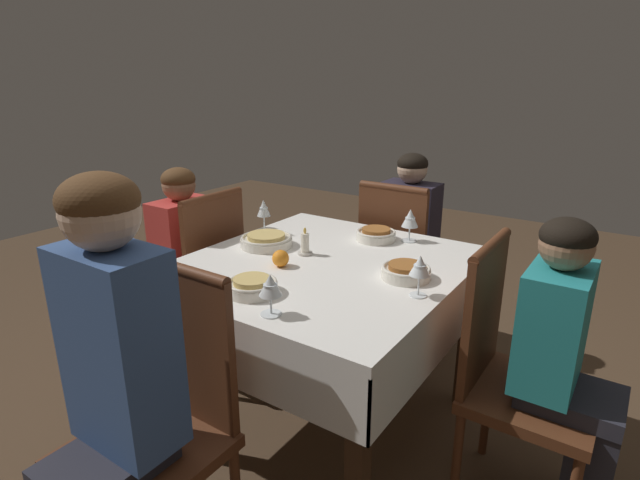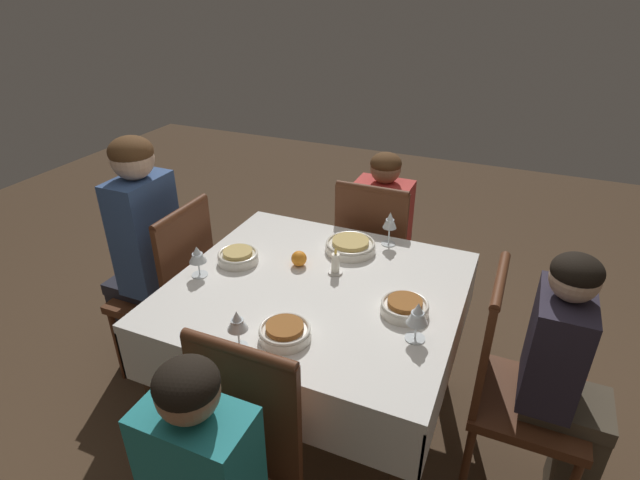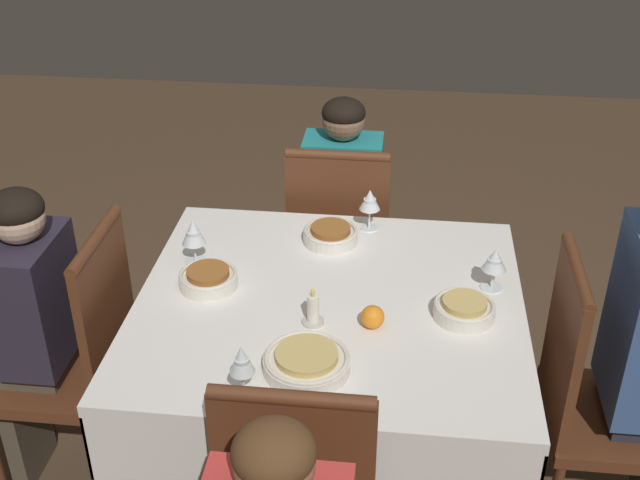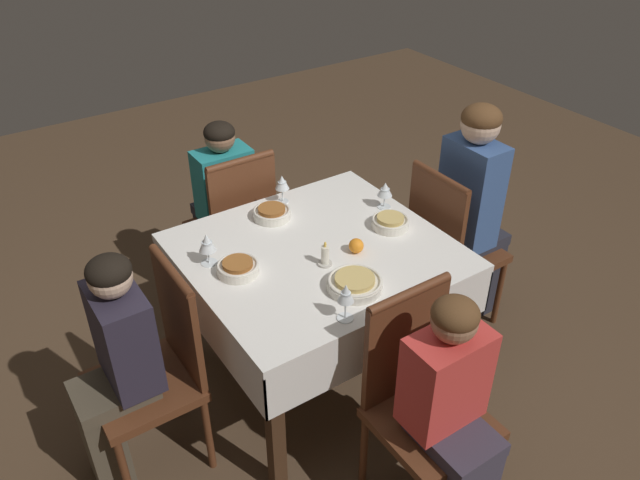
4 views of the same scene
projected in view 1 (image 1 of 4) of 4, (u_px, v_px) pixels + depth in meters
ground_plane at (323, 423)px, 2.23m from camera, size 8.00×8.00×0.00m
dining_table at (324, 285)px, 2.03m from camera, size 1.13×1.05×0.77m
chair_east at (163, 414)px, 1.47m from camera, size 0.41×0.41×0.97m
chair_north at (511, 369)px, 1.70m from camera, size 0.41×0.41×0.97m
chair_west at (399, 260)px, 2.71m from camera, size 0.41×0.41×0.97m
chair_south at (201, 277)px, 2.48m from camera, size 0.41×0.41×0.97m
person_adult_denim at (108, 385)px, 1.30m from camera, size 0.34×0.30×1.27m
person_child_teal at (568, 367)px, 1.59m from camera, size 0.30×0.33×1.08m
person_child_dark at (412, 240)px, 2.82m from camera, size 0.33×0.30×1.10m
person_child_red at (177, 260)px, 2.55m from camera, size 0.30×0.33×1.07m
bowl_east at (252, 286)px, 1.70m from camera, size 0.18×0.18×0.06m
wine_glass_east at (270, 287)px, 1.53m from camera, size 0.07×0.07×0.14m
bowl_north at (406, 271)px, 1.83m from camera, size 0.18×0.18×0.06m
wine_glass_north at (420, 267)px, 1.66m from camera, size 0.07×0.07×0.15m
bowl_west at (376, 234)px, 2.26m from camera, size 0.18×0.18×0.06m
wine_glass_west at (410, 219)px, 2.22m from camera, size 0.07×0.07×0.15m
bowl_south at (266, 240)px, 2.18m from camera, size 0.23×0.23×0.06m
wine_glass_south at (264, 210)px, 2.33m from camera, size 0.07×0.07×0.16m
candle_centerpiece at (305, 245)px, 2.07m from camera, size 0.06×0.06×0.12m
orange_fruit at (281, 258)px, 1.94m from camera, size 0.07×0.07×0.07m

